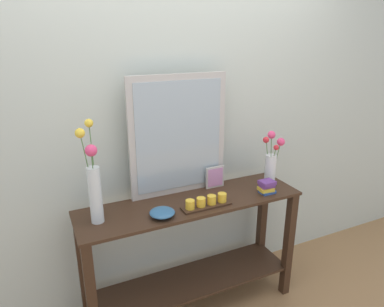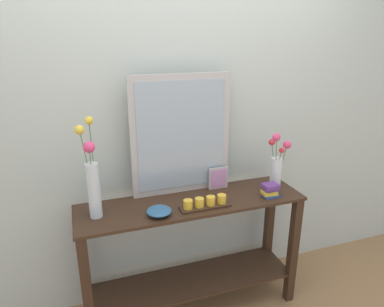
# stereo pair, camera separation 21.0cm
# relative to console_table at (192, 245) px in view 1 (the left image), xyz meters

# --- Properties ---
(ground_plane) EXTENTS (7.00, 6.00, 0.02)m
(ground_plane) POSITION_rel_console_table_xyz_m (0.00, 0.00, -0.52)
(ground_plane) COLOR #997047
(wall_back) EXTENTS (6.40, 0.08, 2.70)m
(wall_back) POSITION_rel_console_table_xyz_m (0.00, 0.32, 0.84)
(wall_back) COLOR beige
(wall_back) RESTS_ON ground
(console_table) EXTENTS (1.46, 0.40, 0.84)m
(console_table) POSITION_rel_console_table_xyz_m (0.00, 0.00, 0.00)
(console_table) COLOR #382316
(console_table) RESTS_ON ground
(mirror_leaning) EXTENTS (0.66, 0.03, 0.79)m
(mirror_leaning) POSITION_rel_console_table_xyz_m (-0.02, 0.17, 0.72)
(mirror_leaning) COLOR #B7B2AD
(mirror_leaning) RESTS_ON console_table
(tall_vase_left) EXTENTS (0.11, 0.15, 0.58)m
(tall_vase_left) POSITION_rel_console_table_xyz_m (-0.60, 0.01, 0.56)
(tall_vase_left) COLOR silver
(tall_vase_left) RESTS_ON console_table
(vase_right) EXTENTS (0.16, 0.13, 0.41)m
(vase_right) POSITION_rel_console_table_xyz_m (0.61, 0.00, 0.49)
(vase_right) COLOR silver
(vase_right) RESTS_ON console_table
(candle_tray) EXTENTS (0.32, 0.09, 0.07)m
(candle_tray) POSITION_rel_console_table_xyz_m (0.05, -0.10, 0.35)
(candle_tray) COLOR #382316
(candle_tray) RESTS_ON console_table
(picture_frame_small) EXTENTS (0.14, 0.01, 0.15)m
(picture_frame_small) POSITION_rel_console_table_xyz_m (0.24, 0.13, 0.40)
(picture_frame_small) COLOR #B7B2AD
(picture_frame_small) RESTS_ON console_table
(decorative_bowl) EXTENTS (0.15, 0.15, 0.05)m
(decorative_bowl) POSITION_rel_console_table_xyz_m (-0.24, -0.10, 0.35)
(decorative_bowl) COLOR #2D5B84
(decorative_bowl) RESTS_ON console_table
(book_stack) EXTENTS (0.11, 0.09, 0.09)m
(book_stack) POSITION_rel_console_table_xyz_m (0.51, -0.10, 0.37)
(book_stack) COLOR #2D519E
(book_stack) RESTS_ON console_table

